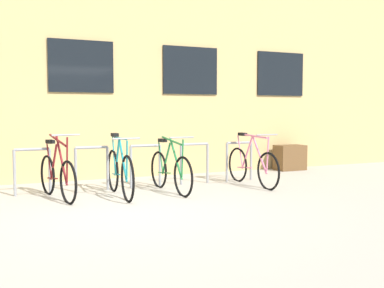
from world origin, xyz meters
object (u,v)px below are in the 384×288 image
object	(u,v)px
bicycle_teal	(120,172)
bicycle_pink	(252,165)
planter_box	(290,158)
bicycle_green	(170,170)
bicycle_maroon	(57,175)

from	to	relation	value
bicycle_teal	bicycle_pink	size ratio (longest dim) A/B	0.99
bicycle_pink	planter_box	xyz separation A→B (m)	(1.99, 1.55, -0.09)
bicycle_green	bicycle_pink	world-z (taller)	bicycle_pink
bicycle_teal	bicycle_pink	distance (m)	2.61
bicycle_maroon	bicycle_pink	size ratio (longest dim) A/B	0.92
bicycle_pink	planter_box	distance (m)	2.52
bicycle_green	bicycle_maroon	size ratio (longest dim) A/B	1.04
bicycle_pink	bicycle_teal	bearing A→B (deg)	-178.67
bicycle_green	bicycle_maroon	distance (m)	1.91
bicycle_pink	bicycle_green	bearing A→B (deg)	-179.06
bicycle_maroon	bicycle_green	bearing A→B (deg)	-4.27
bicycle_teal	bicycle_maroon	size ratio (longest dim) A/B	1.08
bicycle_green	bicycle_maroon	xyz separation A→B (m)	(-1.91, 0.14, 0.00)
bicycle_maroon	bicycle_pink	distance (m)	3.60
bicycle_green	bicycle_pink	xyz separation A→B (m)	(1.69, 0.03, 0.01)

